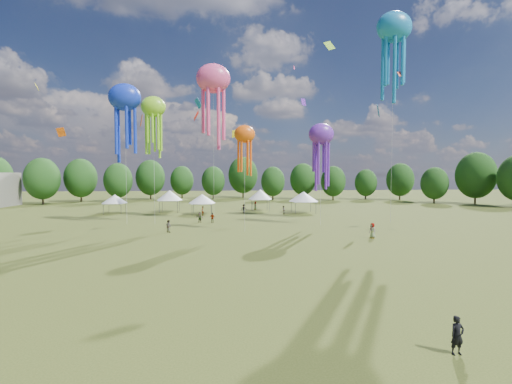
{
  "coord_description": "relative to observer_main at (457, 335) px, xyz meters",
  "views": [
    {
      "loc": [
        -1.99,
        -14.49,
        7.46
      ],
      "look_at": [
        0.91,
        15.0,
        6.0
      ],
      "focal_mm": 24.42,
      "sensor_mm": 36.0,
      "label": 1
    }
  ],
  "objects": [
    {
      "name": "show_kites",
      "position": [
        -4.72,
        40.68,
        19.23
      ],
      "size": [
        45.81,
        14.79,
        32.32
      ],
      "color": "#8FE024",
      "rests_on": "ground"
    },
    {
      "name": "festival_tents",
      "position": [
        -10.16,
        55.57,
        2.37
      ],
      "size": [
        41.66,
        10.27,
        4.44
      ],
      "color": "#47474C",
      "rests_on": "ground"
    },
    {
      "name": "small_kites",
      "position": [
        -9.96,
        42.25,
        26.85
      ],
      "size": [
        68.47,
        56.09,
        36.25
      ],
      "color": "#8FE024",
      "rests_on": "ground"
    },
    {
      "name": "spectators_far",
      "position": [
        -4.61,
        46.53,
        0.03
      ],
      "size": [
        22.33,
        35.77,
        1.79
      ],
      "color": "gray",
      "rests_on": "ground"
    },
    {
      "name": "observer_main",
      "position": [
        0.0,
        0.0,
        0.0
      ],
      "size": [
        0.61,
        0.43,
        1.61
      ],
      "primitive_type": "imported",
      "rotation": [
        0.0,
        0.0,
        0.07
      ],
      "color": "black",
      "rests_on": "ground"
    },
    {
      "name": "spectator_near",
      "position": [
        -16.62,
        32.47,
        -0.01
      ],
      "size": [
        0.98,
        0.96,
        1.6
      ],
      "primitive_type": "imported",
      "rotation": [
        0.0,
        0.0,
        2.47
      ],
      "color": "gray",
      "rests_on": "ground"
    },
    {
      "name": "treeline",
      "position": [
        -11.57,
        63.78,
        5.74
      ],
      "size": [
        201.57,
        95.24,
        13.43
      ],
      "color": "#38281C",
      "rests_on": "ground"
    },
    {
      "name": "ground",
      "position": [
        -7.71,
        1.26,
        -0.81
      ],
      "size": [
        300.0,
        300.0,
        0.0
      ],
      "primitive_type": "plane",
      "color": "#384416",
      "rests_on": "ground"
    }
  ]
}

